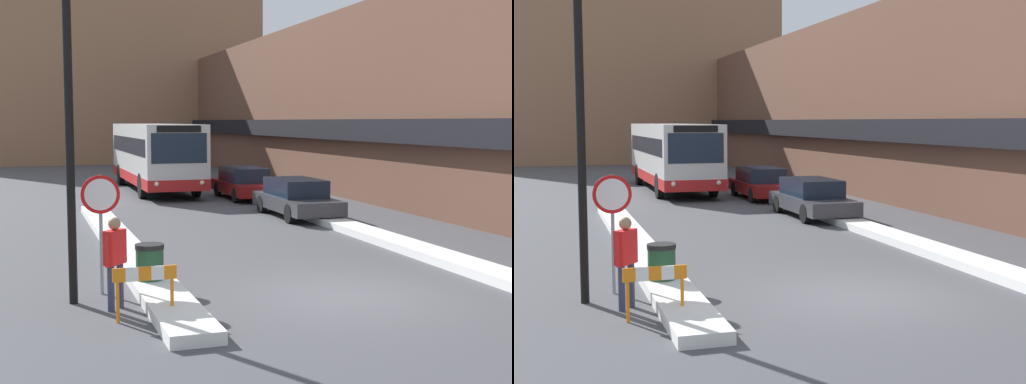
# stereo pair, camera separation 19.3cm
# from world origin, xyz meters

# --- Properties ---
(ground_plane) EXTENTS (160.00, 160.00, 0.00)m
(ground_plane) POSITION_xyz_m (0.00, 0.00, 0.00)
(ground_plane) COLOR #47474C
(building_row_right) EXTENTS (5.50, 60.00, 8.37)m
(building_row_right) POSITION_xyz_m (9.97, 24.00, 4.18)
(building_row_right) COLOR brown
(building_row_right) RESTS_ON ground_plane
(building_backdrop_far) EXTENTS (26.00, 8.00, 14.69)m
(building_backdrop_far) POSITION_xyz_m (0.00, 48.10, 7.35)
(building_backdrop_far) COLOR #996B4C
(building_backdrop_far) RESTS_ON ground_plane
(snow_bank_left) EXTENTS (0.90, 17.14, 0.22)m
(snow_bank_left) POSITION_xyz_m (-3.60, 6.31, 0.11)
(snow_bank_left) COLOR silver
(snow_bank_left) RESTS_ON ground_plane
(snow_bank_right) EXTENTS (0.90, 19.31, 0.22)m
(snow_bank_right) POSITION_xyz_m (3.60, 5.66, 0.11)
(snow_bank_right) COLOR silver
(snow_bank_right) RESTS_ON ground_plane
(city_bus) EXTENTS (2.72, 11.70, 3.27)m
(city_bus) POSITION_xyz_m (0.12, 22.46, 1.79)
(city_bus) COLOR silver
(city_bus) RESTS_ON ground_plane
(parked_car_front) EXTENTS (1.83, 4.75, 1.36)m
(parked_car_front) POSITION_xyz_m (3.20, 11.19, 0.69)
(parked_car_front) COLOR #38383D
(parked_car_front) RESTS_ON ground_plane
(parked_car_back) EXTENTS (1.86, 4.74, 1.37)m
(parked_car_back) POSITION_xyz_m (3.20, 17.53, 0.70)
(parked_car_back) COLOR maroon
(parked_car_back) RESTS_ON ground_plane
(stop_sign) EXTENTS (0.76, 0.08, 2.37)m
(stop_sign) POSITION_xyz_m (-4.63, 1.65, 1.72)
(stop_sign) COLOR gray
(stop_sign) RESTS_ON ground_plane
(street_lamp) EXTENTS (1.46, 0.36, 6.91)m
(street_lamp) POSITION_xyz_m (-4.95, 1.08, 4.24)
(street_lamp) COLOR black
(street_lamp) RESTS_ON ground_plane
(pedestrian) EXTENTS (0.46, 0.48, 1.70)m
(pedestrian) POSITION_xyz_m (-4.52, 0.40, 1.02)
(pedestrian) COLOR #333851
(pedestrian) RESTS_ON ground_plane
(trash_bin) EXTENTS (0.59, 0.59, 0.95)m
(trash_bin) POSITION_xyz_m (-3.68, 1.67, 0.48)
(trash_bin) COLOR #234C2D
(trash_bin) RESTS_ON ground_plane
(construction_barricade) EXTENTS (1.10, 0.06, 0.94)m
(construction_barricade) POSITION_xyz_m (-4.12, -0.50, 0.67)
(construction_barricade) COLOR orange
(construction_barricade) RESTS_ON ground_plane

